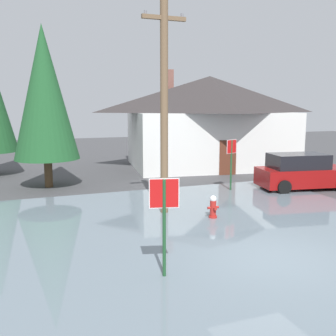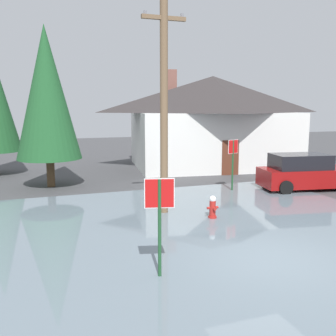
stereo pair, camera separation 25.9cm
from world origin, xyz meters
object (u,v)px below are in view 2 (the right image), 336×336
stop_sign_near (160,208)px  fire_hydrant (213,208)px  utility_pole (164,106)px  parked_car (305,173)px  pine_tree_tall_left (47,93)px  stop_sign_far (233,155)px  house (212,120)px

stop_sign_near → fire_hydrant: stop_sign_near is taller
utility_pole → parked_car: 8.40m
utility_pole → pine_tree_tall_left: bearing=120.2°
stop_sign_near → stop_sign_far: (6.10, 7.64, 0.03)m
fire_hydrant → utility_pole: size_ratio=0.11×
parked_car → house: bearing=97.2°
stop_sign_far → stop_sign_near: bearing=-128.6°
stop_sign_near → utility_pole: 5.93m
stop_sign_near → parked_car: bearing=35.6°
stop_sign_far → pine_tree_tall_left: 9.26m
house → pine_tree_tall_left: pine_tree_tall_left is taller
utility_pole → house: 11.72m
stop_sign_near → utility_pole: size_ratio=0.31×
fire_hydrant → stop_sign_near: bearing=-130.1°
house → pine_tree_tall_left: 10.93m
stop_sign_near → parked_car: (9.50, 6.81, -0.86)m
parked_car → pine_tree_tall_left: (-11.32, 4.69, 3.73)m
utility_pole → stop_sign_far: 5.40m
stop_sign_near → stop_sign_far: bearing=51.4°
stop_sign_near → parked_car: 11.72m
stop_sign_near → house: (8.50, 14.77, 1.35)m
house → parked_car: 8.32m
stop_sign_far → parked_car: 3.61m
stop_sign_near → fire_hydrant: 5.18m
fire_hydrant → pine_tree_tall_left: pine_tree_tall_left is taller
utility_pole → pine_tree_tall_left: size_ratio=0.98×
fire_hydrant → stop_sign_far: size_ratio=0.35×
stop_sign_far → parked_car: bearing=-13.8°
stop_sign_near → utility_pole: (1.88, 5.14, 2.27)m
stop_sign_near → parked_car: size_ratio=0.51×
stop_sign_far → house: size_ratio=0.21×
stop_sign_far → house: (2.40, 7.12, 1.33)m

